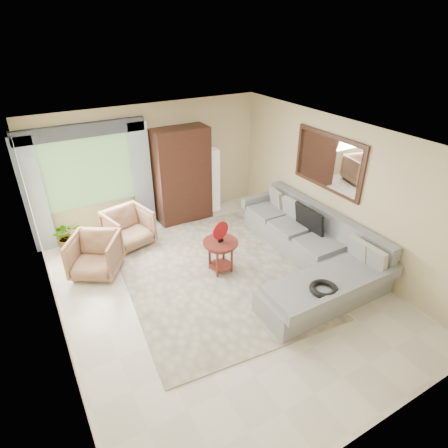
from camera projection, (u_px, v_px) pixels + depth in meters
ground at (222, 290)px, 6.42m from camera, size 6.00×6.00×0.00m
area_rug at (213, 274)px, 6.80m from camera, size 3.35×4.26×0.02m
sectional_sofa at (310, 252)px, 6.92m from camera, size 2.30×3.46×0.90m
tv_screen at (309, 219)px, 7.13m from camera, size 0.14×0.74×0.48m
garden_hose at (324, 289)px, 5.57m from camera, size 0.43×0.43×0.09m
coffee_table at (221, 256)px, 6.73m from camera, size 0.63×0.63×0.63m
red_disc at (220, 230)px, 6.48m from camera, size 0.34×0.09×0.34m
armchair_left at (95, 255)px, 6.66m from camera, size 1.12×1.13×0.75m
armchair_right at (129, 228)px, 7.53m from camera, size 0.98×1.00×0.76m
potted_plant at (67, 235)px, 7.42m from camera, size 0.59×0.53×0.60m
armoire at (182, 175)px, 8.21m from camera, size 1.20×0.55×2.10m
floor_lamp at (213, 180)px, 8.75m from camera, size 0.24×0.24×1.50m
window at (88, 173)px, 7.40m from camera, size 1.80×0.04×1.40m
curtain_left at (34, 197)px, 7.00m from camera, size 0.40×0.08×2.30m
curtain_right at (142, 176)px, 7.91m from camera, size 0.40×0.08×2.30m
valance at (81, 131)px, 6.94m from camera, size 2.40×0.12×0.26m
wall_mirror at (328, 162)px, 6.91m from camera, size 0.05×1.70×1.05m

